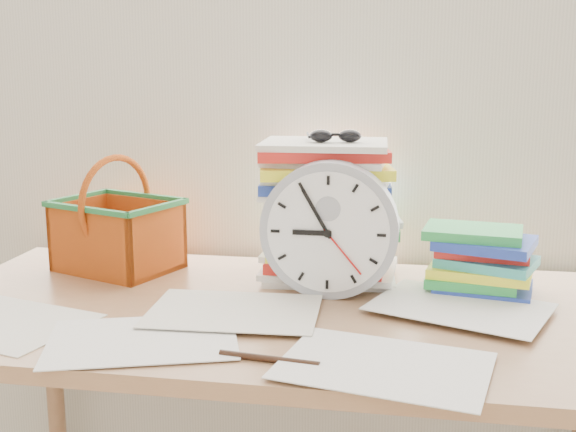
% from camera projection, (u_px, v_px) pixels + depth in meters
% --- Properties ---
extents(curtain, '(2.40, 0.01, 2.50)m').
position_uv_depth(curtain, '(309.00, 25.00, 1.65)').
color(curtain, silver).
rests_on(curtain, room_shell).
extents(desk, '(1.40, 0.70, 0.75)m').
position_uv_depth(desk, '(279.00, 343.00, 1.41)').
color(desk, '#9D6E49').
rests_on(desk, ground).
extents(paper_stack, '(0.32, 0.28, 0.30)m').
position_uv_depth(paper_stack, '(329.00, 210.00, 1.57)').
color(paper_stack, white).
rests_on(paper_stack, desk).
extents(clock, '(0.28, 0.06, 0.28)m').
position_uv_depth(clock, '(330.00, 230.00, 1.44)').
color(clock, '#9C9FA9').
rests_on(clock, desk).
extents(sunglasses, '(0.14, 0.12, 0.03)m').
position_uv_depth(sunglasses, '(335.00, 136.00, 1.50)').
color(sunglasses, black).
rests_on(sunglasses, paper_stack).
extents(book_stack, '(0.27, 0.23, 0.14)m').
position_uv_depth(book_stack, '(479.00, 260.00, 1.47)').
color(book_stack, white).
rests_on(book_stack, desk).
extents(basket, '(0.31, 0.28, 0.26)m').
position_uv_depth(basket, '(117.00, 214.00, 1.63)').
color(basket, '#C65313').
rests_on(basket, desk).
extents(pen, '(0.17, 0.03, 0.01)m').
position_uv_depth(pen, '(269.00, 359.00, 1.14)').
color(pen, black).
rests_on(pen, desk).
extents(scattered_papers, '(1.26, 0.42, 0.02)m').
position_uv_depth(scattered_papers, '(279.00, 304.00, 1.40)').
color(scattered_papers, white).
rests_on(scattered_papers, desk).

